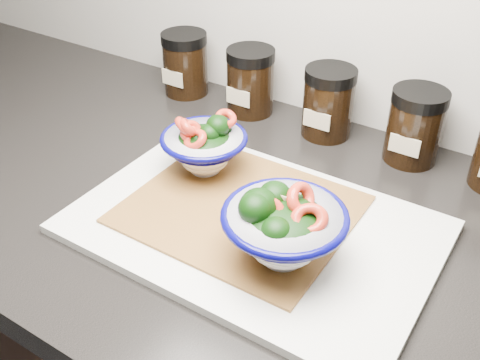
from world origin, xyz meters
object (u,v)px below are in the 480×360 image
Objects in this scene: spice_jar_a at (185,63)px; spice_jar_b at (250,81)px; bowl_left at (205,146)px; bowl_right at (283,227)px; spice_jar_d at (415,126)px; spice_jar_c at (328,102)px; cutting_board at (253,227)px.

spice_jar_a is 0.14m from spice_jar_b.
bowl_right reaches higher than bowl_left.
bowl_right is 0.32m from spice_jar_d.
spice_jar_d is (0.14, 0.00, 0.00)m from spice_jar_c.
spice_jar_c reaches higher than cutting_board.
bowl_right is at bearing -29.46° from bowl_left.
spice_jar_d is (0.05, 0.31, -0.00)m from bowl_right.
cutting_board is at bearing -111.85° from spice_jar_d.
spice_jar_a and spice_jar_d have the same top height.
spice_jar_c is at bearing 0.00° from spice_jar_a.
spice_jar_b reaches higher than bowl_left.
spice_jar_a is at bearing 132.75° from bowl_left.
bowl_left is 0.85× the size of bowl_right.
spice_jar_a is (-0.20, 0.21, 0.00)m from bowl_left.
spice_jar_a reaches higher than cutting_board.
spice_jar_c is at bearing 0.00° from spice_jar_b.
spice_jar_c is at bearing 106.42° from bowl_right.
cutting_board is 3.98× the size of spice_jar_c.
cutting_board is 0.42m from spice_jar_a.
spice_jar_c is (-0.03, 0.27, 0.05)m from cutting_board.
spice_jar_a is 1.00× the size of spice_jar_c.
spice_jar_c is 0.14m from spice_jar_d.
spice_jar_b is at bearing 180.00° from spice_jar_d.
spice_jar_b is 0.29m from spice_jar_d.
bowl_left is at bearing 152.19° from cutting_board.
bowl_right is 1.28× the size of spice_jar_d.
cutting_board is 3.98× the size of spice_jar_a.
bowl_right reaches higher than spice_jar_a.
spice_jar_c is (0.09, 0.21, 0.00)m from bowl_left.
cutting_board is 0.09m from bowl_right.
spice_jar_d is at bearing 0.00° from spice_jar_b.
spice_jar_b is (-0.24, 0.31, -0.00)m from bowl_right.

